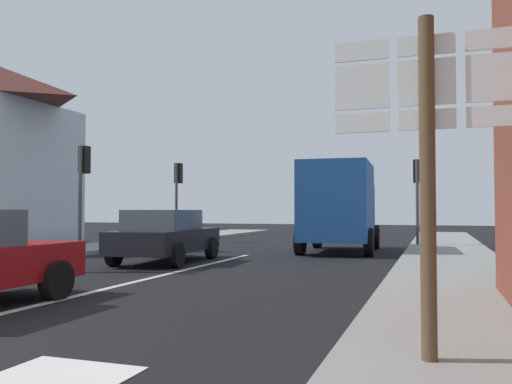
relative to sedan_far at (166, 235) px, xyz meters
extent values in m
plane|color=black|center=(1.38, 0.96, -0.76)|extent=(80.00, 80.00, 0.00)
cube|color=gray|center=(7.57, -1.04, -0.69)|extent=(2.70, 44.00, 0.14)
cube|color=gray|center=(-4.82, -1.04, -0.69)|extent=(2.70, 44.00, 0.14)
cube|color=silver|center=(1.38, -3.04, -0.75)|extent=(0.16, 12.00, 0.01)
cube|color=silver|center=(-11.11, 6.30, -0.41)|extent=(5.04, 1.20, 0.70)
cylinder|color=black|center=(1.30, -6.12, -0.44)|extent=(0.22, 0.64, 0.64)
cube|color=black|center=(-0.01, 0.07, -0.14)|extent=(2.06, 4.32, 0.60)
cube|color=#47515B|center=(0.01, -0.18, 0.43)|extent=(1.70, 2.21, 0.55)
cylinder|color=black|center=(-0.98, 1.35, -0.44)|extent=(0.27, 0.65, 0.64)
cylinder|color=black|center=(0.77, 1.48, -0.44)|extent=(0.27, 0.65, 0.64)
cylinder|color=black|center=(-0.78, -1.34, -0.44)|extent=(0.27, 0.65, 0.64)
cylinder|color=black|center=(0.97, -1.21, -0.44)|extent=(0.27, 0.65, 0.64)
cube|color=#19478C|center=(4.04, 4.61, 0.99)|extent=(2.36, 3.79, 2.60)
cube|color=#19478C|center=(3.93, 7.10, 0.69)|extent=(2.15, 1.39, 2.00)
cube|color=#47515B|center=(3.93, 7.15, 1.49)|extent=(1.76, 0.18, 0.70)
cylinder|color=black|center=(2.83, 7.01, -0.31)|extent=(0.32, 0.91, 0.90)
cylinder|color=black|center=(5.03, 7.10, -0.31)|extent=(0.32, 0.91, 0.90)
cylinder|color=black|center=(2.98, 3.61, -0.31)|extent=(0.32, 0.91, 0.90)
cylinder|color=black|center=(5.18, 3.71, -0.31)|extent=(0.32, 0.91, 0.90)
cylinder|color=brown|center=(7.11, -8.37, 0.84)|extent=(0.14, 0.14, 3.20)
cube|color=white|center=(6.53, -8.32, 2.20)|extent=(0.50, 0.03, 0.18)
cube|color=black|center=(6.53, -8.30, 2.20)|extent=(0.43, 0.01, 0.13)
cube|color=white|center=(6.53, -8.32, 1.86)|extent=(0.50, 0.03, 0.42)
cube|color=black|center=(6.53, -8.30, 1.86)|extent=(0.43, 0.01, 0.32)
cube|color=white|center=(6.53, -8.32, 1.52)|extent=(0.50, 0.03, 0.18)
cube|color=black|center=(6.53, -8.30, 1.52)|extent=(0.43, 0.01, 0.13)
cube|color=white|center=(7.11, -8.32, 2.20)|extent=(0.50, 0.03, 0.18)
cube|color=black|center=(7.11, -8.30, 2.20)|extent=(0.43, 0.01, 0.13)
cube|color=white|center=(7.11, -8.32, 1.86)|extent=(0.50, 0.03, 0.42)
cube|color=black|center=(7.11, -8.30, 1.86)|extent=(0.43, 0.01, 0.32)
cube|color=white|center=(7.11, -8.32, 1.52)|extent=(0.50, 0.03, 0.18)
cube|color=black|center=(7.11, -8.30, 1.52)|extent=(0.43, 0.01, 0.13)
cube|color=white|center=(7.69, -8.32, 2.20)|extent=(0.50, 0.03, 0.18)
cube|color=black|center=(7.69, -8.30, 2.20)|extent=(0.43, 0.01, 0.13)
cube|color=white|center=(7.69, -8.32, 1.86)|extent=(0.50, 0.03, 0.42)
cube|color=black|center=(7.69, -8.30, 1.86)|extent=(0.43, 0.01, 0.32)
cube|color=white|center=(7.69, -8.32, 1.52)|extent=(0.50, 0.03, 0.18)
cube|color=black|center=(7.69, -8.30, 1.52)|extent=(0.43, 0.01, 0.13)
cylinder|color=#47474C|center=(-3.77, 1.21, 1.03)|extent=(0.12, 0.12, 3.57)
cube|color=black|center=(-3.77, 1.41, 2.36)|extent=(0.30, 0.28, 0.90)
sphere|color=#360303|center=(-3.77, 1.55, 2.63)|extent=(0.18, 0.18, 0.18)
sphere|color=#3C2303|center=(-3.77, 1.55, 2.35)|extent=(0.18, 0.18, 0.18)
sphere|color=#0CA526|center=(-3.77, 1.55, 2.07)|extent=(0.18, 0.18, 0.18)
cylinder|color=#47474C|center=(6.52, 8.17, 0.96)|extent=(0.12, 0.12, 3.44)
cube|color=black|center=(6.52, 8.37, 2.23)|extent=(0.30, 0.28, 0.90)
sphere|color=#360303|center=(6.52, 8.51, 2.50)|extent=(0.18, 0.18, 0.18)
sphere|color=#3C2303|center=(6.52, 8.51, 2.22)|extent=(0.18, 0.18, 0.18)
sphere|color=#0CA526|center=(6.52, 8.51, 1.94)|extent=(0.18, 0.18, 0.18)
cylinder|color=#47474C|center=(-3.77, 8.01, 1.03)|extent=(0.12, 0.12, 3.58)
cube|color=black|center=(-3.77, 8.21, 2.37)|extent=(0.30, 0.28, 0.90)
sphere|color=#360303|center=(-3.77, 8.35, 2.64)|extent=(0.18, 0.18, 0.18)
sphere|color=#3C2303|center=(-3.77, 8.35, 2.36)|extent=(0.18, 0.18, 0.18)
sphere|color=#0CA526|center=(-3.77, 8.35, 2.08)|extent=(0.18, 0.18, 0.18)
camera|label=1|loc=(7.17, -13.34, 0.70)|focal=37.36mm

